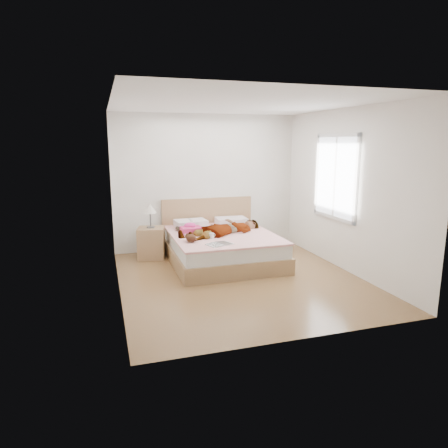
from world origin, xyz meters
name	(u,v)px	position (x,y,z in m)	size (l,w,h in m)	color
ground	(240,279)	(0.00, 0.00, 0.00)	(4.00, 4.00, 0.00)	#4F3318
woman	(224,227)	(0.04, 0.99, 0.62)	(0.62, 1.66, 0.23)	white
hair	(186,228)	(-0.53, 1.44, 0.55)	(0.40, 0.49, 0.07)	black
phone	(191,220)	(-0.46, 1.39, 0.70)	(0.05, 0.10, 0.01)	silver
room_shell	(335,177)	(1.77, 0.30, 1.50)	(4.00, 4.00, 4.00)	white
bed	(221,245)	(0.00, 1.04, 0.28)	(1.80, 2.08, 1.00)	olive
towel	(191,229)	(-0.51, 1.14, 0.58)	(0.36, 0.31, 0.18)	#F7439C
magazine	(220,244)	(-0.26, 0.24, 0.52)	(0.45, 0.37, 0.02)	white
coffee_mug	(212,236)	(-0.27, 0.66, 0.56)	(0.13, 0.10, 0.09)	white
plush_toy	(191,238)	(-0.66, 0.53, 0.58)	(0.20, 0.26, 0.13)	#311B0D
nightstand	(151,240)	(-1.16, 1.54, 0.33)	(0.55, 0.51, 1.00)	#8E6141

